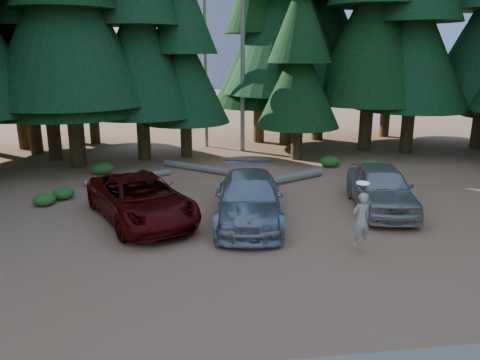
# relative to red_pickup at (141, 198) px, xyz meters

# --- Properties ---
(ground) EXTENTS (160.00, 160.00, 0.00)m
(ground) POSITION_rel_red_pickup_xyz_m (4.25, -3.38, -0.77)
(ground) COLOR #B1774B
(ground) RESTS_ON ground
(forest_belt_north) EXTENTS (36.00, 7.00, 22.00)m
(forest_belt_north) POSITION_rel_red_pickup_xyz_m (4.25, 11.62, -0.77)
(forest_belt_north) COLOR black
(forest_belt_north) RESTS_ON ground
(snag_front) EXTENTS (0.24, 0.24, 12.00)m
(snag_front) POSITION_rel_red_pickup_xyz_m (5.05, 11.12, 5.23)
(snag_front) COLOR gray
(snag_front) RESTS_ON ground
(snag_back) EXTENTS (0.20, 0.20, 10.00)m
(snag_back) POSITION_rel_red_pickup_xyz_m (3.05, 12.62, 4.23)
(snag_back) COLOR gray
(snag_back) RESTS_ON ground
(mountain_peak) EXTENTS (48.00, 50.00, 28.00)m
(mountain_peak) POSITION_rel_red_pickup_xyz_m (1.67, 84.86, 11.94)
(mountain_peak) COLOR gray
(mountain_peak) RESTS_ON ground
(red_pickup) EXTENTS (4.51, 6.10, 1.54)m
(red_pickup) POSITION_rel_red_pickup_xyz_m (0.00, 0.00, 0.00)
(red_pickup) COLOR #580707
(red_pickup) RESTS_ON ground
(silver_minivan_center) EXTENTS (3.01, 5.72, 1.58)m
(silver_minivan_center) POSITION_rel_red_pickup_xyz_m (3.65, -0.56, 0.02)
(silver_minivan_center) COLOR #A3A5AB
(silver_minivan_center) RESTS_ON ground
(silver_minivan_right) EXTENTS (2.83, 5.15, 1.66)m
(silver_minivan_right) POSITION_rel_red_pickup_xyz_m (8.61, -0.01, 0.06)
(silver_minivan_right) COLOR #B1AB9E
(silver_minivan_right) RESTS_ON ground
(frisbee_player) EXTENTS (0.65, 0.50, 1.89)m
(frisbee_player) POSITION_rel_red_pickup_xyz_m (6.41, -3.58, 0.24)
(frisbee_player) COLOR beige
(frisbee_player) RESTS_ON ground
(log_left) EXTENTS (3.72, 1.80, 0.28)m
(log_left) POSITION_rel_red_pickup_xyz_m (-0.94, 5.23, -0.63)
(log_left) COLOR gray
(log_left) RESTS_ON ground
(log_mid) EXTENTS (3.21, 2.68, 0.32)m
(log_mid) POSITION_rel_red_pickup_xyz_m (2.16, 6.65, -0.61)
(log_mid) COLOR gray
(log_mid) RESTS_ON ground
(log_right) EXTENTS (5.18, 3.02, 0.36)m
(log_right) POSITION_rel_red_pickup_xyz_m (5.35, 3.62, -0.59)
(log_right) COLOR gray
(log_right) RESTS_ON ground
(shrub_far_left) EXTENTS (0.85, 0.85, 0.47)m
(shrub_far_left) POSITION_rel_red_pickup_xyz_m (-3.24, 2.84, -0.54)
(shrub_far_left) COLOR #2E601D
(shrub_far_left) RESTS_ON ground
(shrub_left) EXTENTS (1.05, 1.05, 0.58)m
(shrub_left) POSITION_rel_red_pickup_xyz_m (-2.27, 6.62, -0.48)
(shrub_left) COLOR #2E601D
(shrub_left) RESTS_ON ground
(shrub_center_left) EXTENTS (1.10, 1.10, 0.60)m
(shrub_center_left) POSITION_rel_red_pickup_xyz_m (0.13, 2.87, -0.47)
(shrub_center_left) COLOR #2E601D
(shrub_center_left) RESTS_ON ground
(shrub_center_right) EXTENTS (1.04, 1.04, 0.57)m
(shrub_center_right) POSITION_rel_red_pickup_xyz_m (3.81, 3.89, -0.48)
(shrub_center_right) COLOR #2E601D
(shrub_center_right) RESTS_ON ground
(shrub_right) EXTENTS (0.98, 0.98, 0.54)m
(shrub_right) POSITION_rel_red_pickup_xyz_m (8.87, 6.62, -0.50)
(shrub_right) COLOR #2E601D
(shrub_right) RESTS_ON ground
(shrub_far_right) EXTENTS (1.22, 1.22, 0.67)m
(shrub_far_right) POSITION_rel_red_pickup_xyz_m (10.47, 4.96, -0.43)
(shrub_far_right) COLOR #2E601D
(shrub_far_right) RESTS_ON ground
(shrub_edge_west) EXTENTS (0.84, 0.84, 0.46)m
(shrub_edge_west) POSITION_rel_red_pickup_xyz_m (-3.76, 2.12, -0.54)
(shrub_edge_west) COLOR #2E601D
(shrub_edge_west) RESTS_ON ground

